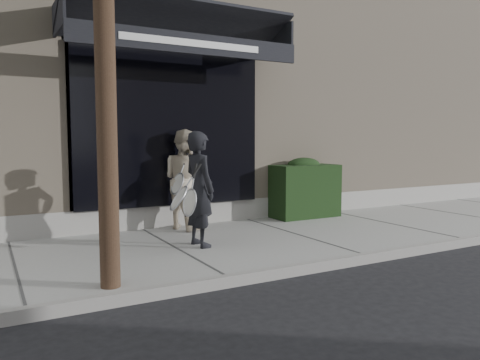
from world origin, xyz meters
TOP-DOWN VIEW (x-y plane):
  - ground at (0.00, 0.00)m, footprint 80.00×80.00m
  - sidewalk at (0.00, 0.00)m, footprint 20.00×3.00m
  - curb at (0.00, -1.55)m, footprint 20.00×0.10m
  - building_facade at (-0.01, 4.96)m, footprint 14.30×8.04m
  - hedge at (1.10, 1.25)m, footprint 1.30×0.70m
  - pedestrian_front at (-1.67, -0.07)m, footprint 0.80×0.88m
  - pedestrian_back at (-1.36, 1.20)m, footprint 0.84×0.96m

SIDE VIEW (x-z plane):
  - ground at x=0.00m, z-range 0.00..0.00m
  - sidewalk at x=0.00m, z-range 0.00..0.12m
  - curb at x=0.00m, z-range 0.00..0.14m
  - hedge at x=1.10m, z-range 0.09..1.23m
  - pedestrian_front at x=-1.67m, z-range 0.12..1.72m
  - pedestrian_back at x=-1.36m, z-range 0.12..1.77m
  - building_facade at x=-0.01m, z-range -0.08..5.56m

